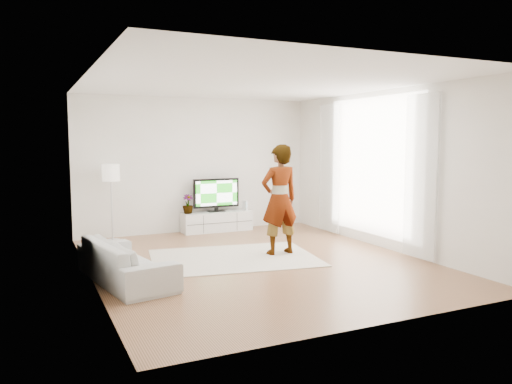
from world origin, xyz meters
name	(u,v)px	position (x,y,z in m)	size (l,w,h in m)	color
floor	(257,262)	(0.00, 0.00, 0.00)	(6.00, 6.00, 0.00)	#A66F4B
ceiling	(257,83)	(0.00, 0.00, 2.80)	(6.00, 6.00, 0.00)	white
wall_left	(89,179)	(-2.50, 0.00, 1.40)	(0.02, 6.00, 2.80)	white
wall_right	(385,170)	(2.50, 0.00, 1.40)	(0.02, 6.00, 2.80)	white
wall_back	(196,165)	(0.00, 3.00, 1.40)	(5.00, 0.02, 2.80)	white
wall_front	(381,192)	(0.00, -3.00, 1.40)	(5.00, 0.02, 2.80)	white
window	(373,166)	(2.48, 0.30, 1.45)	(0.01, 2.60, 2.50)	white
curtain_near	(421,177)	(2.40, -1.00, 1.35)	(0.04, 0.70, 2.60)	white
curtain_far	(330,168)	(2.40, 1.60, 1.35)	(0.04, 0.70, 2.60)	white
media_console	(217,221)	(0.36, 2.76, 0.21)	(1.49, 0.42, 0.42)	silver
television	(216,194)	(0.36, 2.79, 0.80)	(1.00, 0.20, 0.70)	black
game_console	(245,205)	(1.01, 2.76, 0.52)	(0.07, 0.15, 0.20)	white
potted_plant	(188,204)	(-0.27, 2.77, 0.62)	(0.22, 0.22, 0.39)	#3F7238
rug	(234,258)	(-0.24, 0.38, 0.01)	(2.63, 1.89, 0.01)	beige
player	(279,200)	(0.57, 0.32, 0.93)	(0.67, 0.44, 1.84)	#334772
sofa	(126,261)	(-2.08, -0.24, 0.28)	(1.94, 0.76, 0.57)	beige
floor_lamp	(111,176)	(-1.80, 2.70, 1.24)	(0.33, 0.33, 1.47)	silver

